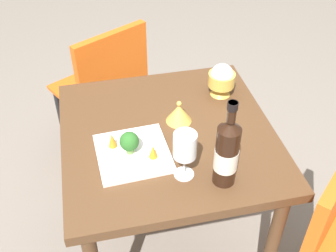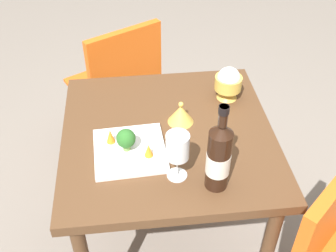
{
  "view_description": "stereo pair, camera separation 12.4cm",
  "coord_description": "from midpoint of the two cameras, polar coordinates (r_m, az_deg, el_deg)",
  "views": [
    {
      "loc": [
        0.25,
        1.14,
        1.76
      ],
      "look_at": [
        0.0,
        0.0,
        0.76
      ],
      "focal_mm": 44.26,
      "sensor_mm": 36.0,
      "label": 1
    },
    {
      "loc": [
        0.13,
        1.16,
        1.76
      ],
      "look_at": [
        0.0,
        0.0,
        0.76
      ],
      "focal_mm": 44.26,
      "sensor_mm": 36.0,
      "label": 2
    }
  ],
  "objects": [
    {
      "name": "broccoli_floret",
      "position": [
        1.43,
        -3.34,
        -1.87
      ],
      "size": [
        0.07,
        0.07,
        0.09
      ],
      "color": "#729E4C",
      "rests_on": "serving_plate"
    },
    {
      "name": "wine_glass",
      "position": [
        1.31,
        4.06,
        -3.08
      ],
      "size": [
        0.08,
        0.08,
        0.18
      ],
      "color": "white",
      "rests_on": "dining_table"
    },
    {
      "name": "wine_bottle",
      "position": [
        1.29,
        9.75,
        -4.28
      ],
      "size": [
        0.08,
        0.08,
        0.32
      ],
      "color": "black",
      "rests_on": "dining_table"
    },
    {
      "name": "serving_plate",
      "position": [
        1.47,
        -2.87,
        -3.49
      ],
      "size": [
        0.26,
        0.26,
        0.02
      ],
      "rotation": [
        0.0,
        0.0,
        0.05
      ],
      "color": "white",
      "rests_on": "dining_table"
    },
    {
      "name": "ground_plane",
      "position": [
        2.11,
        1.75,
        -16.06
      ],
      "size": [
        8.0,
        8.0,
        0.0
      ],
      "primitive_type": "plane",
      "color": "gray"
    },
    {
      "name": "chair_by_wall",
      "position": [
        2.2,
        -5.03,
        6.21
      ],
      "size": [
        0.54,
        0.54,
        0.85
      ],
      "rotation": [
        0.0,
        0.0,
        3.64
      ],
      "color": "orange",
      "rests_on": "ground_plane"
    },
    {
      "name": "carrot_garnish_right",
      "position": [
        1.48,
        -5.56,
        -1.47
      ],
      "size": [
        0.03,
        0.03,
        0.06
      ],
      "color": "orange",
      "rests_on": "serving_plate"
    },
    {
      "name": "rice_bowl",
      "position": [
        1.71,
        10.39,
        5.84
      ],
      "size": [
        0.11,
        0.11,
        0.14
      ],
      "color": "gold",
      "rests_on": "dining_table"
    },
    {
      "name": "rice_bowl_lid",
      "position": [
        1.58,
        4.02,
        1.61
      ],
      "size": [
        0.1,
        0.1,
        0.09
      ],
      "color": "gold",
      "rests_on": "dining_table"
    },
    {
      "name": "carrot_garnish_left",
      "position": [
        1.42,
        -0.18,
        -3.43
      ],
      "size": [
        0.03,
        0.03,
        0.05
      ],
      "color": "orange",
      "rests_on": "serving_plate"
    },
    {
      "name": "dining_table",
      "position": [
        1.62,
        2.2,
        -3.57
      ],
      "size": [
        0.79,
        0.79,
        0.73
      ],
      "color": "brown",
      "rests_on": "ground_plane"
    }
  ]
}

